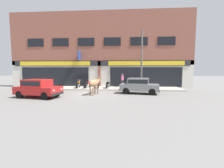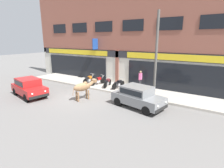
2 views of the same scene
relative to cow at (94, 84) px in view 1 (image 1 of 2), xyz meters
The scene contains 12 objects.
ground_plane 1.12m from the cow, 145.18° to the left, with size 90.00×90.00×0.00m, color slate.
sidewalk 4.12m from the cow, 95.81° to the left, with size 19.00×3.03×0.17m, color #B7AFA3.
shop_building 6.77m from the cow, 94.04° to the left, with size 23.00×1.40×9.48m.
cow is the anchor object (origin of this frame).
car_0 4.61m from the cow, 157.70° to the right, with size 3.80×2.22×1.46m.
car_1 4.15m from the cow, 12.14° to the left, with size 3.80×2.22×1.46m.
motorcycle_0 4.51m from the cow, 125.23° to the left, with size 0.52×1.81×0.88m.
motorcycle_1 4.04m from the cow, 112.09° to the left, with size 0.67×1.79×0.88m.
motorcycle_2 3.69m from the cow, 94.80° to the left, with size 0.67×1.78×0.88m.
motorcycle_3 3.88m from the cow, 77.78° to the left, with size 0.52×1.81×0.88m.
pedestrian 5.39m from the cow, 62.52° to the left, with size 0.32×0.50×1.60m.
utility_pole 5.76m from the cow, 31.74° to the left, with size 0.18×0.18×6.24m, color #595651.
Camera 1 is at (2.91, -13.50, 2.20)m, focal length 24.00 mm.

